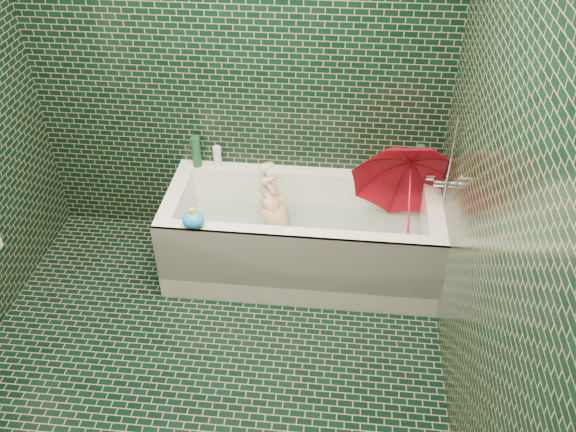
# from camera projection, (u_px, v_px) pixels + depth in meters

# --- Properties ---
(floor) EXTENTS (2.80, 2.80, 0.00)m
(floor) POSITION_uv_depth(u_px,v_px,m) (202.00, 387.00, 3.28)
(floor) COLOR black
(floor) RESTS_ON ground
(wall_back) EXTENTS (2.80, 0.00, 2.80)m
(wall_back) POSITION_uv_depth(u_px,v_px,m) (235.00, 63.00, 3.63)
(wall_back) COLOR black
(wall_back) RESTS_ON floor
(wall_right) EXTENTS (0.00, 2.80, 2.80)m
(wall_right) POSITION_uv_depth(u_px,v_px,m) (496.00, 219.00, 2.42)
(wall_right) COLOR black
(wall_right) RESTS_ON floor
(bathtub) EXTENTS (1.70, 0.75, 0.55)m
(bathtub) POSITION_uv_depth(u_px,v_px,m) (302.00, 244.00, 3.91)
(bathtub) COLOR white
(bathtub) RESTS_ON floor
(bath_mat) EXTENTS (1.35, 0.47, 0.01)m
(bath_mat) POSITION_uv_depth(u_px,v_px,m) (302.00, 249.00, 3.96)
(bath_mat) COLOR green
(bath_mat) RESTS_ON bathtub
(water) EXTENTS (1.48, 0.53, 0.00)m
(water) POSITION_uv_depth(u_px,v_px,m) (302.00, 231.00, 3.87)
(water) COLOR silver
(water) RESTS_ON bathtub
(faucet) EXTENTS (0.18, 0.19, 0.55)m
(faucet) POSITION_uv_depth(u_px,v_px,m) (444.00, 178.00, 3.51)
(faucet) COLOR silver
(faucet) RESTS_ON wall_right
(child) EXTENTS (0.92, 0.44, 0.38)m
(child) POSITION_uv_depth(u_px,v_px,m) (281.00, 227.00, 3.90)
(child) COLOR #DEAE8B
(child) RESTS_ON bathtub
(umbrella) EXTENTS (0.80, 0.93, 0.91)m
(umbrella) POSITION_uv_depth(u_px,v_px,m) (409.00, 199.00, 3.61)
(umbrella) COLOR red
(umbrella) RESTS_ON bathtub
(soap_bottle_a) EXTENTS (0.12, 0.12, 0.24)m
(soap_bottle_a) POSITION_uv_depth(u_px,v_px,m) (424.00, 180.00, 3.89)
(soap_bottle_a) COLOR white
(soap_bottle_a) RESTS_ON bathtub
(soap_bottle_b) EXTENTS (0.10, 0.10, 0.17)m
(soap_bottle_b) POSITION_uv_depth(u_px,v_px,m) (415.00, 180.00, 3.90)
(soap_bottle_b) COLOR #441C6A
(soap_bottle_b) RESTS_ON bathtub
(soap_bottle_c) EXTENTS (0.15, 0.15, 0.18)m
(soap_bottle_c) POSITION_uv_depth(u_px,v_px,m) (423.00, 176.00, 3.93)
(soap_bottle_c) COLOR #144625
(soap_bottle_c) RESTS_ON bathtub
(bottle_right_tall) EXTENTS (0.06, 0.06, 0.23)m
(bottle_right_tall) POSITION_uv_depth(u_px,v_px,m) (419.00, 162.00, 3.85)
(bottle_right_tall) COLOR #144625
(bottle_right_tall) RESTS_ON bathtub
(bottle_right_pump) EXTENTS (0.06, 0.06, 0.19)m
(bottle_right_pump) POSITION_uv_depth(u_px,v_px,m) (433.00, 168.00, 3.82)
(bottle_right_pump) COLOR silver
(bottle_right_pump) RESTS_ON bathtub
(bottle_left_tall) EXTENTS (0.07, 0.07, 0.21)m
(bottle_left_tall) POSITION_uv_depth(u_px,v_px,m) (196.00, 152.00, 3.97)
(bottle_left_tall) COLOR #144625
(bottle_left_tall) RESTS_ON bathtub
(bottle_left_short) EXTENTS (0.06, 0.06, 0.15)m
(bottle_left_short) POSITION_uv_depth(u_px,v_px,m) (217.00, 157.00, 3.98)
(bottle_left_short) COLOR white
(bottle_left_short) RESTS_ON bathtub
(rubber_duck) EXTENTS (0.11, 0.08, 0.09)m
(rubber_duck) POSITION_uv_depth(u_px,v_px,m) (387.00, 171.00, 3.90)
(rubber_duck) COLOR yellow
(rubber_duck) RESTS_ON bathtub
(bath_toy) EXTENTS (0.16, 0.14, 0.13)m
(bath_toy) POSITION_uv_depth(u_px,v_px,m) (193.00, 220.00, 3.47)
(bath_toy) COLOR #198CE7
(bath_toy) RESTS_ON bathtub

